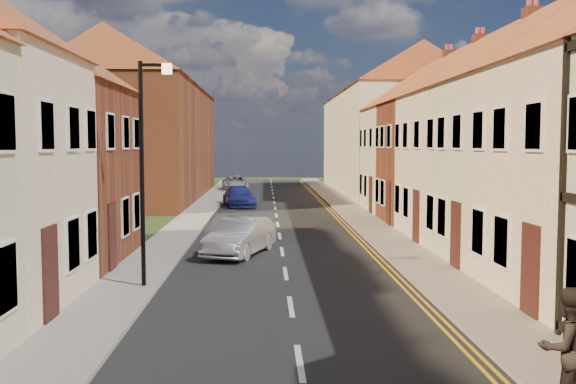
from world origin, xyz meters
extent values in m
cube|color=black|center=(0.00, 30.00, 0.01)|extent=(7.00, 90.00, 0.02)
cube|color=gray|center=(-4.40, 30.00, 0.06)|extent=(1.80, 90.00, 0.12)
cube|color=gray|center=(4.40, 30.00, 0.06)|extent=(1.80, 90.00, 0.12)
cube|color=beige|center=(9.30, 23.50, 3.00)|extent=(8.00, 5.00, 6.00)
cube|color=#FBE4C6|center=(9.30, 28.90, 3.00)|extent=(8.00, 5.80, 6.00)
cube|color=brown|center=(9.30, 26.60, 8.20)|extent=(0.60, 0.60, 1.60)
cube|color=brown|center=(9.30, 34.30, 3.00)|extent=(8.00, 5.00, 6.00)
cube|color=brown|center=(9.30, 32.40, 8.20)|extent=(0.60, 0.60, 1.60)
cube|color=beige|center=(9.30, 39.70, 3.00)|extent=(8.00, 5.80, 6.00)
cube|color=brown|center=(9.30, 37.40, 8.20)|extent=(0.60, 0.60, 1.60)
cube|color=beige|center=(9.30, 55.00, 4.00)|extent=(8.00, 24.00, 8.00)
cube|color=brown|center=(-9.30, 50.00, 4.00)|extent=(8.00, 24.00, 8.00)
cylinder|color=black|center=(-3.90, 20.00, 3.12)|extent=(0.12, 0.12, 6.00)
cube|color=black|center=(-3.55, 20.00, 6.02)|extent=(0.70, 0.08, 0.08)
cube|color=#FFD899|center=(-3.20, 20.00, 5.92)|extent=(0.25, 0.15, 0.28)
imported|color=#A3A4AA|center=(-1.50, 25.36, 0.67)|extent=(2.63, 4.33, 1.35)
imported|color=navy|center=(-2.27, 43.32, 0.62)|extent=(2.49, 4.54, 1.25)
imported|color=#B7BAC0|center=(-3.20, 57.89, 0.64)|extent=(2.57, 4.79, 1.28)
imported|color=black|center=(3.70, 11.59, 1.01)|extent=(0.93, 0.76, 1.78)
camera|label=1|loc=(-0.61, 2.78, 3.91)|focal=40.00mm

